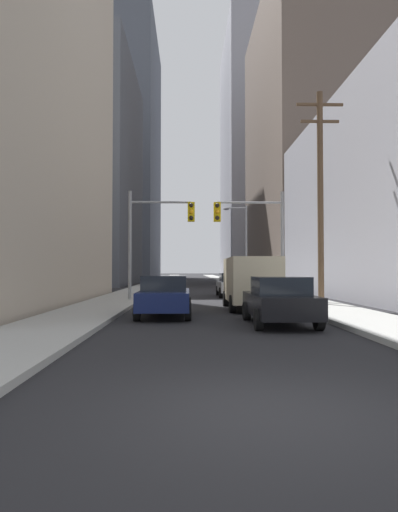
# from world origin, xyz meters

# --- Properties ---
(ground_plane) EXTENTS (400.00, 400.00, 0.00)m
(ground_plane) POSITION_xyz_m (0.00, 0.00, 0.00)
(ground_plane) COLOR black
(sidewalk_left) EXTENTS (2.76, 160.00, 0.15)m
(sidewalk_left) POSITION_xyz_m (-4.92, 50.00, 0.07)
(sidewalk_left) COLOR #9E9E99
(sidewalk_left) RESTS_ON ground
(sidewalk_right) EXTENTS (2.76, 160.00, 0.15)m
(sidewalk_right) POSITION_xyz_m (4.92, 50.00, 0.07)
(sidewalk_right) COLOR #9E9E99
(sidewalk_right) RESTS_ON ground
(cargo_van_beige) EXTENTS (2.16, 5.22, 2.26)m
(cargo_van_beige) POSITION_xyz_m (1.75, 14.44, 1.29)
(cargo_van_beige) COLOR #C6B793
(cargo_van_beige) RESTS_ON ground
(sedan_black) EXTENTS (1.95, 4.21, 1.52)m
(sedan_black) POSITION_xyz_m (1.88, 8.72, 0.77)
(sedan_black) COLOR black
(sedan_black) RESTS_ON ground
(sedan_navy) EXTENTS (1.95, 4.21, 1.52)m
(sedan_navy) POSITION_xyz_m (-1.86, 11.25, 0.77)
(sedan_navy) COLOR #141E4C
(sedan_navy) RESTS_ON ground
(sedan_silver) EXTENTS (1.95, 4.21, 1.52)m
(sedan_silver) POSITION_xyz_m (1.88, 23.75, 0.77)
(sedan_silver) COLOR #B7BABF
(sedan_silver) RESTS_ON ground
(traffic_signal_near_left) EXTENTS (3.59, 0.44, 6.00)m
(traffic_signal_near_left) POSITION_xyz_m (-2.62, 19.09, 4.03)
(traffic_signal_near_left) COLOR gray
(traffic_signal_near_left) RESTS_ON ground
(traffic_signal_near_right) EXTENTS (3.84, 0.44, 6.00)m
(traffic_signal_near_right) POSITION_xyz_m (2.51, 19.09, 4.05)
(traffic_signal_near_right) COLOR gray
(traffic_signal_near_right) RESTS_ON ground
(utility_pole_right) EXTENTS (2.20, 0.28, 10.11)m
(utility_pole_right) POSITION_xyz_m (5.20, 15.51, 5.33)
(utility_pole_right) COLOR brown
(utility_pole_right) RESTS_ON ground
(street_lamp_right) EXTENTS (2.16, 0.32, 7.50)m
(street_lamp_right) POSITION_xyz_m (3.91, 35.19, 4.51)
(street_lamp_right) COLOR gray
(street_lamp_right) RESTS_ON ground
(building_left_mid_office) EXTENTS (14.90, 21.69, 26.09)m
(building_left_mid_office) POSITION_xyz_m (-14.95, 48.53, 13.05)
(building_left_mid_office) COLOR #4C515B
(building_left_mid_office) RESTS_ON ground
(building_left_far_tower) EXTENTS (14.49, 29.84, 49.93)m
(building_left_far_tower) POSITION_xyz_m (-14.68, 86.35, 24.96)
(building_left_far_tower) COLOR #4C515B
(building_left_far_tower) RESTS_ON ground
(building_right_mid_block) EXTENTS (22.51, 26.95, 34.24)m
(building_right_mid_block) POSITION_xyz_m (18.93, 49.30, 17.12)
(building_right_mid_block) COLOR #66564C
(building_right_mid_block) RESTS_ON ground
(building_right_far_highrise) EXTENTS (25.14, 29.20, 51.16)m
(building_right_far_highrise) POSITION_xyz_m (19.39, 90.22, 25.58)
(building_right_far_highrise) COLOR #93939E
(building_right_far_highrise) RESTS_ON ground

